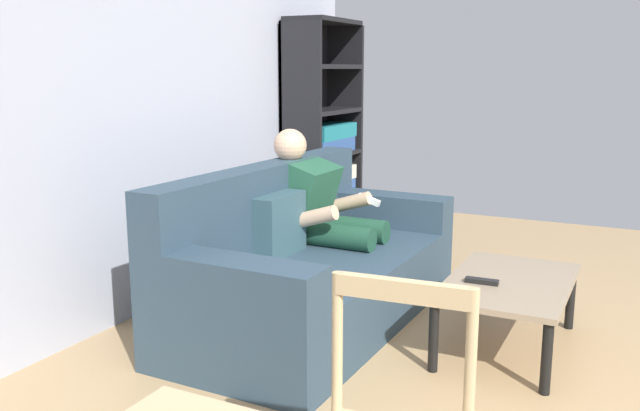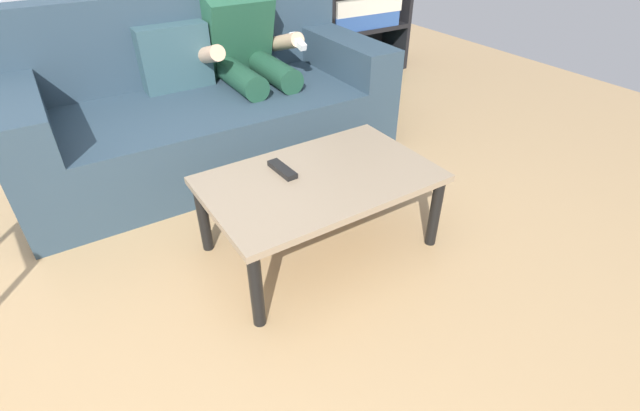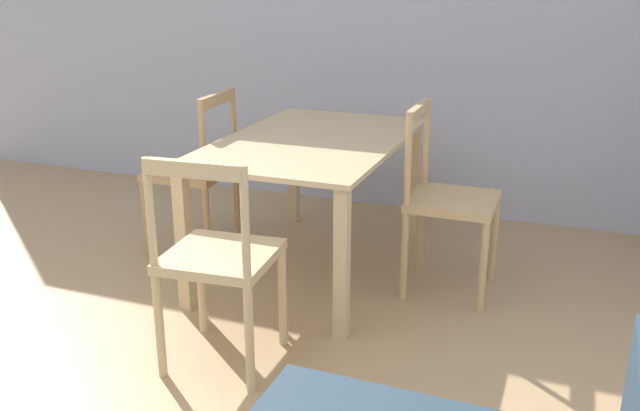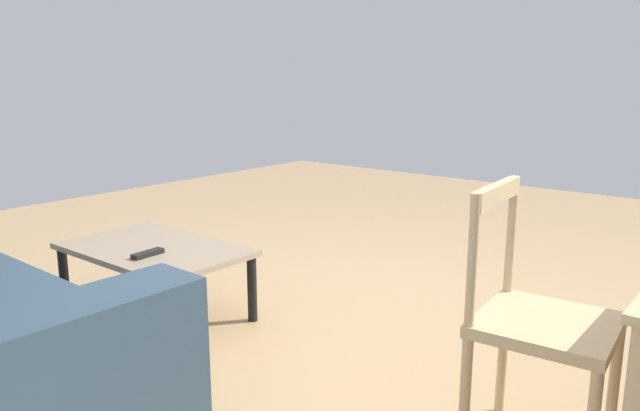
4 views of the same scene
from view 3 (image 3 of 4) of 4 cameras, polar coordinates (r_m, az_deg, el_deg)
name	(u,v)px [view 3 (image 3 of 4)]	position (r m, az deg, el deg)	size (l,w,h in m)	color
wall_side	(286,15)	(4.94, -2.81, 15.17)	(0.12, 5.81, 2.51)	#ABB0BE
dining_table	(313,158)	(3.66, -0.59, 3.91)	(1.42, 0.88, 0.72)	#D1B27F
dining_chair_near_wall	(447,200)	(3.52, 10.28, 0.40)	(0.42, 0.42, 0.94)	tan
dining_chair_facing_couch	(218,260)	(2.82, -8.28, -4.36)	(0.45, 0.45, 0.91)	#D1B27F
dining_chair_by_doorway	(195,172)	(4.01, -10.10, 2.65)	(0.44, 0.44, 0.92)	tan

